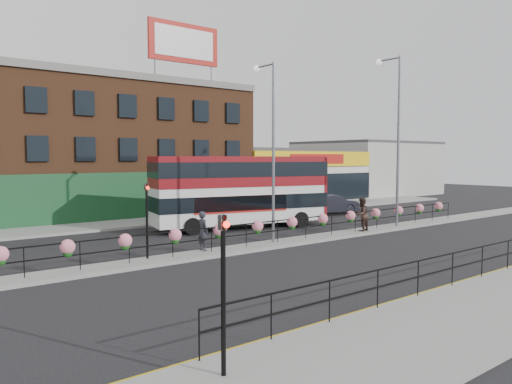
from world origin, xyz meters
TOP-DOWN VIEW (x-y plane):
  - ground at (0.00, 0.00)m, footprint 120.00×120.00m
  - north_pavement at (0.00, 12.00)m, footprint 60.00×4.00m
  - median at (0.00, 0.00)m, footprint 60.00×1.60m
  - yellow_line_inner at (0.00, -9.70)m, footprint 60.00×0.10m
  - yellow_line_outer at (0.00, -9.88)m, footprint 60.00×0.10m
  - brick_building at (-4.00, 19.96)m, footprint 25.00×12.21m
  - supermarket at (16.00, 19.90)m, footprint 15.00×12.25m
  - warehouse_east at (30.75, 20.00)m, footprint 14.50×12.00m
  - billboard at (2.50, 14.99)m, footprint 6.00×0.29m
  - median_railing at (-0.00, 0.00)m, footprint 30.04×0.56m
  - south_railing at (-2.00, -10.10)m, footprint 20.04×0.05m
  - double_decker_bus at (1.19, 5.92)m, footprint 11.45×4.97m
  - car at (10.99, 7.62)m, footprint 3.12×5.39m
  - pedestrian_a at (-5.16, 0.46)m, footprint 0.67×0.44m
  - pedestrian_b at (5.38, -0.15)m, footprint 1.16×1.02m
  - lamp_column_west at (-1.11, 0.43)m, footprint 0.33×1.59m
  - lamp_column_east at (8.84, 0.16)m, footprint 0.38×1.85m
  - traffic_light_south at (-12.00, -11.01)m, footprint 0.15×0.28m
  - traffic_light_median at (-8.00, 0.39)m, footprint 0.15×0.28m

SIDE VIEW (x-z plane):
  - ground at x=0.00m, z-range 0.00..0.00m
  - yellow_line_inner at x=0.00m, z-range 0.00..0.01m
  - yellow_line_outer at x=0.00m, z-range 0.00..0.01m
  - north_pavement at x=0.00m, z-range 0.00..0.15m
  - median at x=0.00m, z-range 0.00..0.15m
  - car at x=10.99m, z-range 0.00..1.61m
  - south_railing at x=-2.00m, z-range 0.40..1.52m
  - median_railing at x=0.00m, z-range 0.43..1.66m
  - pedestrian_a at x=-5.16m, z-range 0.15..1.97m
  - pedestrian_b at x=5.38m, z-range 0.15..2.10m
  - traffic_light_south at x=-12.00m, z-range 0.64..4.29m
  - traffic_light_median at x=-8.00m, z-range 0.64..4.29m
  - supermarket at x=16.00m, z-range 0.00..5.30m
  - double_decker_bus at x=1.19m, z-range 0.52..5.03m
  - warehouse_east at x=30.75m, z-range 0.00..6.30m
  - brick_building at x=-4.00m, z-range -0.02..10.28m
  - lamp_column_west at x=-1.11m, z-range 0.99..10.04m
  - lamp_column_east at x=8.84m, z-range 1.13..11.70m
  - billboard at x=2.50m, z-range 10.98..15.38m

